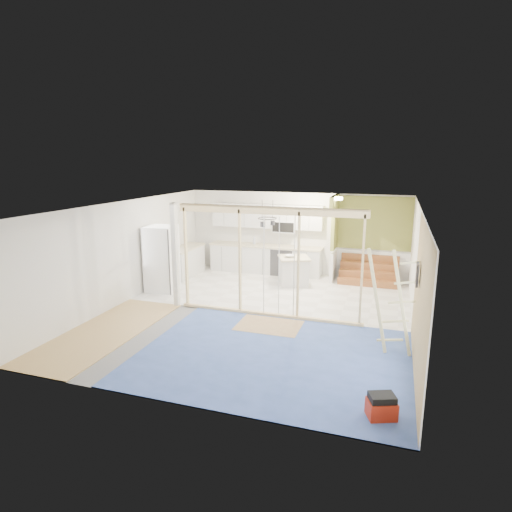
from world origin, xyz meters
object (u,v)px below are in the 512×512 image
(island, at_px, (294,271))
(ladder, at_px, (392,302))
(toolbox, at_px, (382,407))
(fridge, at_px, (162,259))

(island, distance_m, ladder, 4.81)
(toolbox, relative_size, ladder, 0.24)
(fridge, bearing_deg, ladder, -27.10)
(island, distance_m, toolbox, 6.69)
(fridge, relative_size, island, 1.64)
(fridge, xyz_separation_m, toolbox, (6.08, -4.39, -0.74))
(island, relative_size, toolbox, 2.36)
(toolbox, xyz_separation_m, ladder, (0.06, 2.22, 0.84))
(fridge, relative_size, toolbox, 3.86)
(ladder, bearing_deg, island, 134.05)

